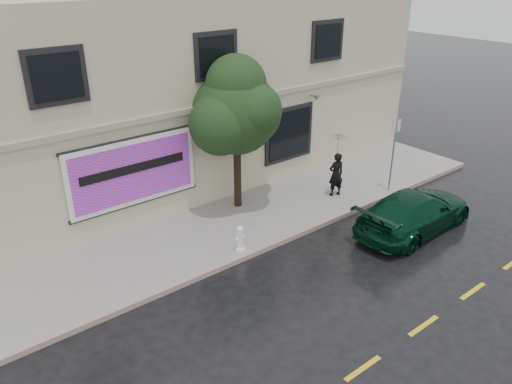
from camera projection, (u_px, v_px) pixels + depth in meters
ground at (319, 263)px, 14.40m from camera, size 90.00×90.00×0.00m
sidewalk at (250, 219)px, 16.67m from camera, size 20.00×3.50×0.15m
curb at (285, 240)px, 15.43m from camera, size 20.00×0.18×0.16m
road_marking at (424, 326)px, 11.92m from camera, size 19.00×0.12×0.01m
building at (159, 86)px, 19.29m from camera, size 20.00×8.12×7.00m
billboard at (134, 172)px, 15.21m from camera, size 4.30×0.16×2.20m
car at (415, 212)px, 15.86m from camera, size 4.66×2.20×1.34m
pedestrian at (336, 174)px, 17.85m from camera, size 0.67×0.52×1.62m
umbrella at (338, 144)px, 17.37m from camera, size 1.15×1.15×0.66m
street_tree at (236, 113)px, 16.02m from camera, size 2.73×2.73×4.69m
fire_hydrant at (240, 238)px, 14.60m from camera, size 0.33×0.31×0.80m
sign_pole at (393, 149)px, 17.84m from camera, size 0.33×0.12×2.77m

